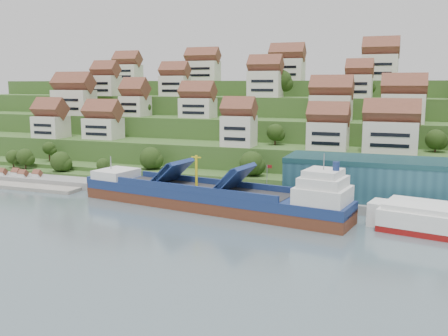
% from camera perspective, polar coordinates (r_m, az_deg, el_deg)
% --- Properties ---
extents(ground, '(300.00, 300.00, 0.00)m').
position_cam_1_polar(ground, '(122.04, -4.59, -4.60)').
color(ground, slate).
rests_on(ground, ground).
extents(quay, '(180.00, 14.00, 2.20)m').
position_cam_1_polar(quay, '(129.02, 6.35, -3.34)').
color(quay, gray).
rests_on(quay, ground).
extents(pebble_beach, '(45.00, 20.00, 1.00)m').
position_cam_1_polar(pebble_beach, '(163.68, -21.46, -1.40)').
color(pebble_beach, gray).
rests_on(pebble_beach, ground).
extents(hillside, '(260.00, 128.00, 31.00)m').
position_cam_1_polar(hillside, '(217.38, 7.04, 4.48)').
color(hillside, '#2D4C1E').
rests_on(hillside, ground).
extents(hillside_village, '(157.99, 62.87, 29.33)m').
position_cam_1_polar(hillside_village, '(174.55, 5.08, 7.87)').
color(hillside_village, silver).
rests_on(hillside_village, ground).
extents(hillside_trees, '(139.30, 61.21, 32.15)m').
position_cam_1_polar(hillside_trees, '(162.11, -1.55, 4.59)').
color(hillside_trees, '#284216').
rests_on(hillside_trees, ground).
extents(warehouse, '(60.00, 15.00, 10.00)m').
position_cam_1_polar(warehouse, '(126.09, 20.88, -1.39)').
color(warehouse, '#235060').
rests_on(warehouse, quay).
extents(flagpole, '(1.28, 0.16, 8.00)m').
position_cam_1_polar(flagpole, '(123.57, 4.98, -1.15)').
color(flagpole, gray).
rests_on(flagpole, quay).
extents(beach_huts, '(14.40, 3.70, 2.20)m').
position_cam_1_polar(beach_huts, '(163.83, -22.30, -0.87)').
color(beach_huts, white).
rests_on(beach_huts, pebble_beach).
extents(cargo_ship, '(69.85, 21.69, 15.19)m').
position_cam_1_polar(cargo_ship, '(119.33, -0.94, -3.42)').
color(cargo_ship, '#5A2D1B').
rests_on(cargo_ship, ground).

